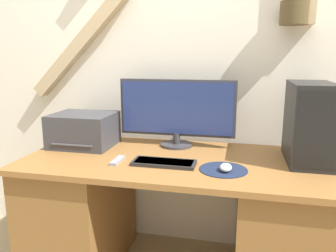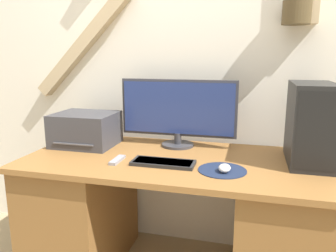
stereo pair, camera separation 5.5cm
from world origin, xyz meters
TOP-DOWN VIEW (x-y plane):
  - wall_back at (-0.00, 0.82)m, footprint 6.40×0.20m
  - desk at (0.00, 0.39)m, footprint 1.64×0.77m
  - monitor at (-0.04, 0.63)m, footprint 0.71×0.20m
  - keyboard at (-0.03, 0.26)m, footprint 0.33×0.13m
  - mousepad at (0.27, 0.25)m, footprint 0.24×0.24m
  - mouse at (0.29, 0.22)m, footprint 0.06×0.08m
  - computer_tower at (0.69, 0.48)m, footprint 0.21×0.39m
  - printer at (-0.60, 0.51)m, footprint 0.37×0.32m
  - remote_control at (-0.28, 0.25)m, footprint 0.04×0.14m

SIDE VIEW (x-z plane):
  - desk at x=0.00m, z-range 0.01..0.75m
  - mousepad at x=0.27m, z-range 0.73..0.74m
  - remote_control at x=-0.28m, z-range 0.73..0.75m
  - keyboard at x=-0.03m, z-range 0.74..0.75m
  - mouse at x=0.29m, z-range 0.74..0.78m
  - printer at x=-0.60m, z-range 0.73..0.94m
  - computer_tower at x=0.69m, z-range 0.73..1.15m
  - monitor at x=-0.04m, z-range 0.75..1.16m
  - wall_back at x=0.00m, z-range 0.01..2.71m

